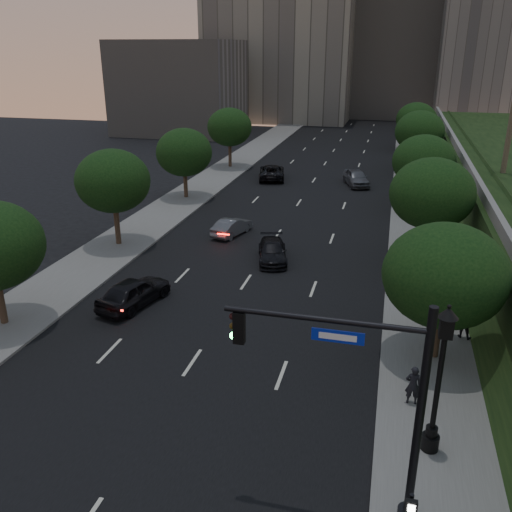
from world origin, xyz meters
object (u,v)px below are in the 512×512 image
(sedan_mid_left, at_px, (232,227))
(sedan_near_right, at_px, (272,251))
(traffic_signal_mast, at_px, (378,412))
(sedan_far_left, at_px, (272,172))
(pedestrian_b, at_px, (465,321))
(sedan_far_right, at_px, (356,178))
(pedestrian_a, at_px, (413,385))
(street_lamp, at_px, (438,387))
(pedestrian_c, at_px, (433,311))
(sedan_near_left, at_px, (134,292))

(sedan_mid_left, height_order, sedan_near_right, same)
(traffic_signal_mast, distance_m, sedan_far_left, 43.89)
(sedan_mid_left, relative_size, pedestrian_b, 2.35)
(sedan_near_right, relative_size, sedan_far_right, 0.92)
(pedestrian_a, distance_m, pedestrian_b, 6.35)
(street_lamp, xyz_separation_m, pedestrian_c, (0.51, 9.26, -1.72))
(street_lamp, xyz_separation_m, pedestrian_b, (1.87, 8.37, -1.66))
(traffic_signal_mast, height_order, pedestrian_a, traffic_signal_mast)
(sedan_near_right, bearing_deg, sedan_far_right, 65.96)
(sedan_far_left, bearing_deg, street_lamp, 97.99)
(pedestrian_a, bearing_deg, sedan_mid_left, -59.92)
(sedan_mid_left, bearing_deg, pedestrian_a, 140.62)
(traffic_signal_mast, distance_m, sedan_near_right, 20.83)
(street_lamp, xyz_separation_m, sedan_far_left, (-14.23, 38.80, -1.88))
(traffic_signal_mast, xyz_separation_m, sedan_mid_left, (-11.23, 23.60, -3.04))
(sedan_near_right, bearing_deg, pedestrian_a, -72.59)
(street_lamp, xyz_separation_m, sedan_far_right, (-5.44, 38.10, -1.83))
(street_lamp, bearing_deg, pedestrian_b, 77.39)
(pedestrian_b, bearing_deg, street_lamp, 97.32)
(sedan_far_left, xyz_separation_m, pedestrian_c, (14.74, -29.54, 0.16))
(traffic_signal_mast, bearing_deg, sedan_far_right, 94.95)
(sedan_near_left, bearing_deg, sedan_mid_left, -83.98)
(sedan_near_left, relative_size, pedestrian_a, 2.85)
(traffic_signal_mast, xyz_separation_m, pedestrian_c, (2.37, 12.47, -2.76))
(sedan_near_left, height_order, pedestrian_b, pedestrian_b)
(sedan_mid_left, relative_size, sedan_far_left, 0.71)
(sedan_far_left, bearing_deg, pedestrian_c, 104.36)
(pedestrian_c, bearing_deg, sedan_mid_left, -54.72)
(sedan_mid_left, xyz_separation_m, pedestrian_b, (14.96, -12.03, 0.33))
(sedan_far_left, bearing_deg, traffic_signal_mast, 94.25)
(sedan_mid_left, bearing_deg, street_lamp, 138.34)
(street_lamp, bearing_deg, sedan_far_left, 110.14)
(street_lamp, bearing_deg, sedan_near_right, 119.43)
(sedan_far_left, bearing_deg, sedan_near_right, 90.62)
(sedan_near_right, bearing_deg, pedestrian_c, -50.12)
(pedestrian_a, height_order, pedestrian_c, pedestrian_a)
(sedan_far_right, relative_size, pedestrian_c, 3.10)
(street_lamp, bearing_deg, sedan_far_right, 98.12)
(sedan_near_right, distance_m, pedestrian_b, 13.41)
(sedan_far_left, xyz_separation_m, pedestrian_a, (13.66, -36.30, 0.20))
(traffic_signal_mast, relative_size, sedan_far_left, 1.28)
(traffic_signal_mast, height_order, sedan_near_right, traffic_signal_mast)
(sedan_far_left, height_order, sedan_near_right, sedan_far_left)
(pedestrian_a, distance_m, pedestrian_c, 6.85)
(sedan_near_right, distance_m, pedestrian_c, 11.78)
(sedan_near_right, height_order, sedan_far_right, sedan_far_right)
(traffic_signal_mast, relative_size, sedan_far_right, 1.47)
(sedan_near_right, height_order, pedestrian_c, pedestrian_c)
(sedan_far_right, height_order, pedestrian_c, pedestrian_c)
(sedan_near_right, bearing_deg, sedan_far_left, 88.14)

